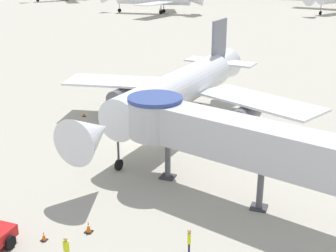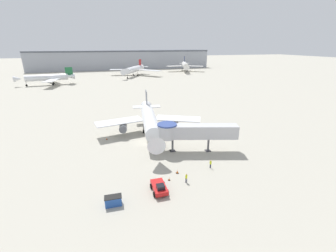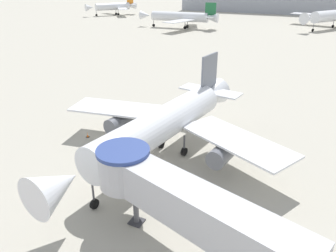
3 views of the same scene
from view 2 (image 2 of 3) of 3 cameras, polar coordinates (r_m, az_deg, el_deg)
The scene contains 14 objects.
ground_plane at distance 53.79m, azimuth -6.08°, elevation -4.05°, with size 800.00×800.00×0.00m, color #A8A393.
main_airplane at distance 56.05m, azimuth -4.69°, elevation 1.44°, with size 27.35×28.65×9.52m.
jet_bridge at distance 47.59m, azimuth 5.96°, elevation -1.35°, with size 16.64×7.57×6.26m.
pushback_tug_red at distance 36.41m, azimuth -2.23°, elevation -15.30°, with size 2.38×3.97×1.73m.
service_container_blue at distance 34.83m, azimuth -13.72°, elevation -17.96°, with size 2.51×1.40×1.45m.
traffic_cone_apron_front at distance 39.27m, azimuth 0.29°, elevation -13.25°, with size 0.37×0.37×0.61m.
traffic_cone_near_nose at distance 41.16m, azimuth 2.38°, elevation -11.44°, with size 0.46×0.46×0.76m.
traffic_cone_port_wing at distance 56.66m, azimuth -15.28°, elevation -3.08°, with size 0.37×0.37×0.61m.
ground_crew_marshaller at distance 38.44m, azimuth 4.68°, elevation -12.91°, with size 0.37×0.30×1.70m.
ground_crew_wing_walker at distance 43.13m, azimuth 10.76°, elevation -9.30°, with size 0.27×0.36×1.69m.
background_jet_red_tail at distance 169.24m, azimuth -8.59°, elevation 14.06°, with size 35.76×33.69×11.11m.
background_jet_navy_tail at distance 195.43m, azimuth 4.37°, elevation 15.11°, with size 30.37×32.54×12.09m.
background_jet_green_tail at distance 146.26m, azimuth -28.12°, elevation 10.80°, with size 30.95×29.54×9.49m.
terminal_building at distance 225.04m, azimuth -11.33°, elevation 16.23°, with size 161.68×26.28×16.68m.
Camera 2 is at (-8.86, -48.35, 21.84)m, focal length 24.00 mm.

